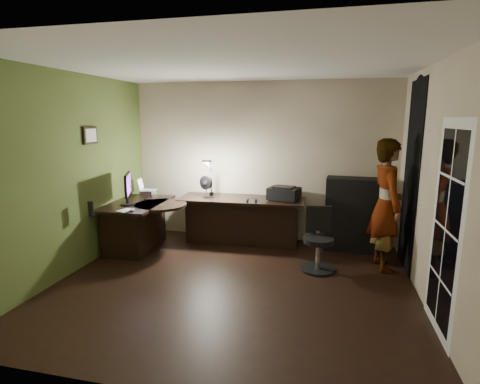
% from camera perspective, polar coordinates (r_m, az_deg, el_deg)
% --- Properties ---
extents(floor, '(4.50, 4.00, 0.01)m').
position_cam_1_polar(floor, '(4.93, -1.11, -13.98)').
color(floor, black).
rests_on(floor, ground).
extents(ceiling, '(4.50, 4.00, 0.01)m').
position_cam_1_polar(ceiling, '(4.50, -1.25, 19.03)').
color(ceiling, silver).
rests_on(ceiling, floor).
extents(wall_back, '(4.50, 0.01, 2.70)m').
position_cam_1_polar(wall_back, '(6.46, 3.23, 4.59)').
color(wall_back, '#BAAB8D').
rests_on(wall_back, floor).
extents(wall_front, '(4.50, 0.01, 2.70)m').
position_cam_1_polar(wall_front, '(2.67, -11.89, -5.16)').
color(wall_front, '#BAAB8D').
rests_on(wall_front, floor).
extents(wall_left, '(0.01, 4.00, 2.70)m').
position_cam_1_polar(wall_left, '(5.52, -24.50, 2.47)').
color(wall_left, '#BAAB8D').
rests_on(wall_left, floor).
extents(wall_right, '(0.01, 4.00, 2.70)m').
position_cam_1_polar(wall_right, '(4.53, 27.65, 0.49)').
color(wall_right, '#BAAB8D').
rests_on(wall_right, floor).
extents(green_wall_overlay, '(0.00, 4.00, 2.70)m').
position_cam_1_polar(green_wall_overlay, '(5.51, -24.38, 2.47)').
color(green_wall_overlay, '#4C5F28').
rests_on(green_wall_overlay, floor).
extents(arched_doorway, '(0.01, 0.90, 2.60)m').
position_cam_1_polar(arched_doorway, '(5.64, 24.63, 2.11)').
color(arched_doorway, black).
rests_on(arched_doorway, floor).
extents(french_door, '(0.02, 0.92, 2.10)m').
position_cam_1_polar(french_door, '(4.07, 28.89, -5.05)').
color(french_door, white).
rests_on(french_door, floor).
extents(framed_picture, '(0.04, 0.30, 0.25)m').
position_cam_1_polar(framed_picture, '(5.82, -21.93, 8.02)').
color(framed_picture, black).
rests_on(framed_picture, wall_left).
extents(desk_left, '(0.88, 1.36, 0.77)m').
position_cam_1_polar(desk_left, '(6.29, -15.30, -4.97)').
color(desk_left, black).
rests_on(desk_left, floor).
extents(desk_right, '(2.09, 0.78, 0.78)m').
position_cam_1_polar(desk_right, '(6.34, 0.25, -4.39)').
color(desk_right, black).
rests_on(desk_right, floor).
extents(cabinet, '(0.80, 0.43, 1.17)m').
position_cam_1_polar(cabinet, '(6.23, 16.48, -3.27)').
color(cabinet, black).
rests_on(cabinet, floor).
extents(laptop_stand, '(0.23, 0.19, 0.09)m').
position_cam_1_polar(laptop_stand, '(6.64, -13.82, -0.14)').
color(laptop_stand, silver).
rests_on(laptop_stand, desk_left).
extents(laptop, '(0.34, 0.33, 0.20)m').
position_cam_1_polar(laptop, '(6.62, -13.88, 1.08)').
color(laptop, silver).
rests_on(laptop, laptop_stand).
extents(monitor, '(0.31, 0.54, 0.35)m').
position_cam_1_polar(monitor, '(6.03, -16.85, -0.18)').
color(monitor, black).
rests_on(monitor, desk_left).
extents(mouse, '(0.06, 0.08, 0.03)m').
position_cam_1_polar(mouse, '(5.62, -16.10, -2.62)').
color(mouse, silver).
rests_on(mouse, desk_left).
extents(phone, '(0.09, 0.13, 0.01)m').
position_cam_1_polar(phone, '(6.42, -14.10, -0.94)').
color(phone, black).
rests_on(phone, desk_left).
extents(pen, '(0.03, 0.14, 0.01)m').
position_cam_1_polar(pen, '(6.39, -14.12, -0.98)').
color(pen, black).
rests_on(pen, desk_left).
extents(speaker, '(0.10, 0.10, 0.20)m').
position_cam_1_polar(speaker, '(5.51, -21.77, -2.35)').
color(speaker, black).
rests_on(speaker, desk_left).
extents(notepad, '(0.21, 0.25, 0.01)m').
position_cam_1_polar(notepad, '(5.66, -17.07, -2.69)').
color(notepad, silver).
rests_on(notepad, desk_left).
extents(desk_fan, '(0.27, 0.20, 0.36)m').
position_cam_1_polar(desk_fan, '(6.27, -5.16, 0.87)').
color(desk_fan, black).
rests_on(desk_fan, desk_right).
extents(headphones, '(0.18, 0.08, 0.08)m').
position_cam_1_polar(headphones, '(5.84, 1.82, -1.27)').
color(headphones, '#183B99').
rests_on(headphones, desk_right).
extents(printer, '(0.55, 0.47, 0.21)m').
position_cam_1_polar(printer, '(6.12, 6.72, -0.12)').
color(printer, black).
rests_on(printer, desk_right).
extents(desk_lamp, '(0.28, 0.35, 0.68)m').
position_cam_1_polar(desk_lamp, '(6.34, -4.39, 2.43)').
color(desk_lamp, black).
rests_on(desk_lamp, desk_right).
extents(office_chair, '(0.53, 0.53, 0.88)m').
position_cam_1_polar(office_chair, '(5.31, 11.91, -7.18)').
color(office_chair, black).
rests_on(office_chair, floor).
extents(person, '(0.56, 0.73, 1.83)m').
position_cam_1_polar(person, '(5.53, 21.42, -1.87)').
color(person, '#D8A88C').
rests_on(person, floor).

